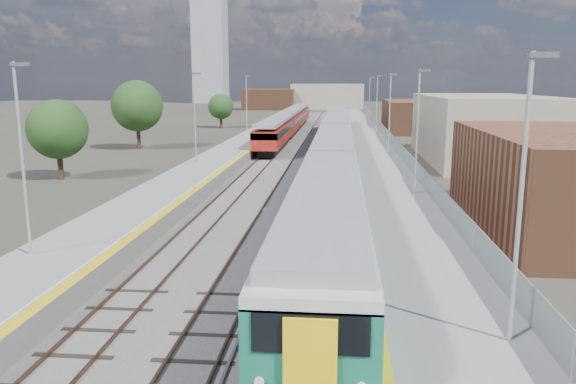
# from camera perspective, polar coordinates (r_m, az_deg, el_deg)

# --- Properties ---
(ground) EXTENTS (320.00, 320.00, 0.00)m
(ground) POSITION_cam_1_polar(r_m,az_deg,el_deg) (62.91, 3.52, 4.06)
(ground) COLOR #47443A
(ground) RESTS_ON ground
(ballast_bed) EXTENTS (10.50, 155.00, 0.06)m
(ballast_bed) POSITION_cam_1_polar(r_m,az_deg,el_deg) (65.49, 1.62, 4.39)
(ballast_bed) COLOR #565451
(ballast_bed) RESTS_ON ground
(tracks) EXTENTS (8.96, 160.00, 0.17)m
(tracks) POSITION_cam_1_polar(r_m,az_deg,el_deg) (67.11, 2.23, 4.62)
(tracks) COLOR #4C3323
(tracks) RESTS_ON ground
(platform_right) EXTENTS (4.70, 155.00, 8.52)m
(platform_right) POSITION_cam_1_polar(r_m,az_deg,el_deg) (65.37, 8.24, 4.71)
(platform_right) COLOR slate
(platform_right) RESTS_ON ground
(platform_left) EXTENTS (4.30, 155.00, 8.52)m
(platform_left) POSITION_cam_1_polar(r_m,az_deg,el_deg) (66.22, -4.28, 4.86)
(platform_left) COLOR slate
(platform_left) RESTS_ON ground
(buildings) EXTENTS (72.00, 185.50, 40.00)m
(buildings) POSITION_cam_1_polar(r_m,az_deg,el_deg) (152.35, -2.25, 12.29)
(buildings) COLOR brown
(buildings) RESTS_ON ground
(green_train) EXTENTS (2.99, 83.06, 3.29)m
(green_train) POSITION_cam_1_polar(r_m,az_deg,el_deg) (52.22, 4.81, 5.14)
(green_train) COLOR black
(green_train) RESTS_ON ground
(red_train) EXTENTS (2.71, 55.06, 3.42)m
(red_train) POSITION_cam_1_polar(r_m,az_deg,el_deg) (82.56, 0.15, 7.20)
(red_train) COLOR black
(red_train) RESTS_ON ground
(tree_a) EXTENTS (4.73, 4.73, 6.41)m
(tree_a) POSITION_cam_1_polar(r_m,az_deg,el_deg) (48.41, -22.37, 5.90)
(tree_a) COLOR #382619
(tree_a) RESTS_ON ground
(tree_b) EXTENTS (5.85, 5.85, 7.92)m
(tree_b) POSITION_cam_1_polar(r_m,az_deg,el_deg) (67.32, -15.09, 8.43)
(tree_b) COLOR #382619
(tree_b) RESTS_ON ground
(tree_c) EXTENTS (4.21, 4.21, 5.71)m
(tree_c) POSITION_cam_1_polar(r_m,az_deg,el_deg) (95.83, -6.85, 8.61)
(tree_c) COLOR #382619
(tree_c) RESTS_ON ground
(tree_d) EXTENTS (4.07, 4.07, 5.52)m
(tree_d) POSITION_cam_1_polar(r_m,az_deg,el_deg) (75.11, 20.58, 7.20)
(tree_d) COLOR #382619
(tree_d) RESTS_ON ground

